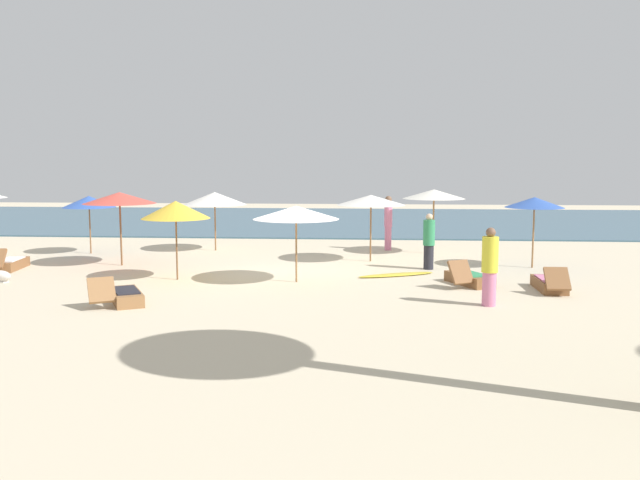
% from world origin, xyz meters
% --- Properties ---
extents(ground_plane, '(60.00, 60.00, 0.00)m').
position_xyz_m(ground_plane, '(0.00, 0.00, 0.00)').
color(ground_plane, beige).
extents(ocean_water, '(48.00, 16.00, 0.06)m').
position_xyz_m(ocean_water, '(0.00, 17.00, 0.03)').
color(ocean_water, '#3D6075').
rests_on(ocean_water, ground_plane).
extents(umbrella_0, '(2.19, 2.19, 2.13)m').
position_xyz_m(umbrella_0, '(2.31, 3.28, 1.97)').
color(umbrella_0, brown).
rests_on(umbrella_0, ground_plane).
extents(umbrella_1, '(1.75, 1.75, 2.14)m').
position_xyz_m(umbrella_1, '(7.20, 2.33, 1.98)').
color(umbrella_1, olive).
rests_on(umbrella_1, ground_plane).
extents(umbrella_2, '(1.86, 1.86, 2.16)m').
position_xyz_m(umbrella_2, '(-2.95, -0.43, 1.92)').
color(umbrella_2, brown).
rests_on(umbrella_2, ground_plane).
extents(umbrella_4, '(2.26, 2.26, 2.09)m').
position_xyz_m(umbrella_4, '(-3.23, 5.45, 1.87)').
color(umbrella_4, brown).
rests_on(umbrella_4, ground_plane).
extents(umbrella_5, '(2.29, 2.29, 2.04)m').
position_xyz_m(umbrella_5, '(0.33, -0.56, 1.87)').
color(umbrella_5, olive).
rests_on(umbrella_5, ground_plane).
extents(umbrella_6, '(2.21, 2.21, 2.26)m').
position_xyz_m(umbrella_6, '(-5.36, 1.89, 2.09)').
color(umbrella_6, brown).
rests_on(umbrella_6, ground_plane).
extents(umbrella_7, '(2.14, 2.14, 2.22)m').
position_xyz_m(umbrella_7, '(4.48, 5.24, 2.06)').
color(umbrella_7, olive).
rests_on(umbrella_7, ground_plane).
extents(umbrella_8, '(1.81, 1.81, 2.00)m').
position_xyz_m(umbrella_8, '(-7.38, 4.38, 1.80)').
color(umbrella_8, brown).
rests_on(umbrella_8, ground_plane).
extents(lounger_0, '(1.27, 1.74, 0.72)m').
position_xyz_m(lounger_0, '(4.88, -0.65, 0.18)').
color(lounger_0, brown).
rests_on(lounger_0, ground_plane).
extents(lounger_1, '(0.61, 1.70, 0.67)m').
position_xyz_m(lounger_1, '(6.80, -1.27, 0.18)').
color(lounger_1, brown).
rests_on(lounger_1, ground_plane).
extents(lounger_2, '(0.78, 1.74, 0.70)m').
position_xyz_m(lounger_2, '(-8.42, 0.86, 0.18)').
color(lounger_2, brown).
rests_on(lounger_2, ground_plane).
extents(lounger_3, '(1.31, 1.78, 0.68)m').
position_xyz_m(lounger_3, '(-3.32, -3.52, 0.18)').
color(lounger_3, olive).
rests_on(lounger_3, ground_plane).
extents(person_0, '(0.49, 0.49, 1.77)m').
position_xyz_m(person_0, '(4.97, -3.16, 0.89)').
color(person_0, '#D17299').
rests_on(person_0, ground_plane).
extents(person_1, '(0.37, 0.37, 1.67)m').
position_xyz_m(person_1, '(4.04, 1.82, 0.84)').
color(person_1, '#26262D').
rests_on(person_1, ground_plane).
extents(person_2, '(0.37, 0.37, 1.95)m').
position_xyz_m(person_2, '(2.94, 5.98, 1.02)').
color(person_2, '#D17299').
rests_on(person_2, ground_plane).
extents(surfboard, '(2.28, 1.32, 0.07)m').
position_xyz_m(surfboard, '(3.04, 0.60, 0.04)').
color(surfboard, gold).
rests_on(surfboard, ground_plane).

